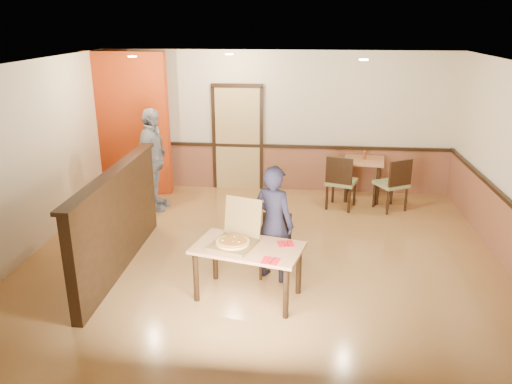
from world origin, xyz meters
TOP-DOWN VIEW (x-y plane):
  - floor at (0.00, 0.00)m, footprint 7.00×7.00m
  - ceiling at (0.00, 0.00)m, footprint 7.00×7.00m
  - wall_back at (0.00, 3.50)m, footprint 7.00×0.00m
  - wall_left at (-3.50, 0.00)m, footprint 0.00×7.00m
  - wainscot_back at (0.00, 3.47)m, footprint 7.00×0.04m
  - chair_rail_back at (0.00, 3.45)m, footprint 7.00×0.06m
  - back_door at (-0.80, 3.46)m, footprint 0.90×0.06m
  - booth_partition at (-2.00, -0.20)m, footprint 0.20×3.10m
  - red_accent_panel at (-2.90, 3.00)m, footprint 1.60×0.20m
  - spot_a at (-2.30, 1.80)m, footprint 0.14×0.14m
  - spot_b at (-0.80, 2.50)m, footprint 0.14×0.14m
  - spot_c at (1.40, 1.50)m, footprint 0.14×0.14m
  - main_table at (-0.11, -0.83)m, footprint 1.46×1.05m
  - diner_chair at (0.20, -0.15)m, footprint 0.44×0.44m
  - side_chair_left at (1.24, 2.43)m, footprint 0.64×0.64m
  - side_chair_right at (2.20, 2.44)m, footprint 0.67×0.67m
  - side_table at (1.71, 3.05)m, footprint 0.84×0.84m
  - diner at (0.17, -0.29)m, footprint 0.70×0.61m
  - passerby at (-2.19, 2.12)m, footprint 0.56×1.14m
  - pizza_box at (-0.28, -0.79)m, footprint 0.66×0.72m
  - pizza at (-0.30, -0.84)m, footprint 0.47×0.47m
  - napkin_near at (0.19, -1.19)m, footprint 0.24×0.24m
  - napkin_far at (0.35, -0.72)m, footprint 0.24×0.24m
  - condiment at (1.71, 3.06)m, footprint 0.06×0.06m

SIDE VIEW (x-z plane):
  - floor at x=0.00m, z-range 0.00..0.00m
  - wainscot_back at x=0.00m, z-range 0.00..0.90m
  - diner_chair at x=0.20m, z-range 0.04..0.89m
  - side_chair_right at x=2.20m, z-range 0.05..1.05m
  - side_chair_left at x=1.24m, z-range 0.05..1.07m
  - main_table at x=-0.11m, z-range 0.25..0.96m
  - side_table at x=1.71m, z-range 0.22..1.02m
  - napkin_far at x=0.35m, z-range 0.71..0.72m
  - napkin_near at x=0.19m, z-range 0.71..0.72m
  - booth_partition at x=-2.00m, z-range 0.01..1.46m
  - pizza at x=-0.30m, z-range 0.75..0.77m
  - pizza_box at x=-0.28m, z-range 0.51..1.04m
  - diner at x=0.17m, z-range 0.00..1.60m
  - condiment at x=1.71m, z-range 0.80..0.96m
  - chair_rail_back at x=0.00m, z-range 0.89..0.95m
  - passerby at x=-2.19m, z-range 0.00..1.88m
  - back_door at x=-0.80m, z-range 0.00..2.10m
  - red_accent_panel at x=-2.90m, z-range 0.01..2.79m
  - wall_back at x=0.00m, z-range -2.10..4.90m
  - wall_left at x=-3.50m, z-range -2.10..4.90m
  - spot_a at x=-2.30m, z-range 2.77..2.79m
  - spot_b at x=-0.80m, z-range 2.77..2.79m
  - spot_c at x=1.40m, z-range 2.77..2.79m
  - ceiling at x=0.00m, z-range 2.80..2.80m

